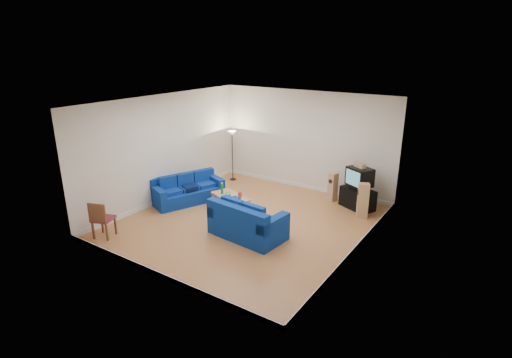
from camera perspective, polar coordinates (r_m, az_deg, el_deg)
The scene contains 16 objects.
room at distance 10.28m, azimuth -1.24°, elevation 1.75°, with size 6.01×6.51×3.21m.
sofa_three_seat at distance 12.27m, azimuth -9.78°, elevation -1.81°, with size 1.60×2.27×0.81m.
sofa_loveseat at distance 9.87m, azimuth -1.41°, elevation -6.45°, with size 1.92×1.20×0.91m.
coffee_table at distance 11.43m, azimuth -3.70°, elevation -2.65°, with size 1.36×1.02×0.44m.
bottle at distance 11.53m, azimuth -4.88°, elevation -1.32°, with size 0.08×0.08×0.33m, color #197233.
tissue_box at distance 11.35m, azimuth -3.99°, elevation -2.27°, with size 0.23×0.12×0.09m, color green.
red_canister at distance 11.26m, azimuth -2.31°, elevation -2.24°, with size 0.11×0.11×0.15m, color red.
remote at distance 11.09m, azimuth -2.39°, elevation -2.94°, with size 0.17×0.05×0.02m, color black.
tv_stand at distance 11.95m, azimuth 14.30°, elevation -2.70°, with size 0.98×0.54×0.60m, color black.
av_receiver at distance 11.80m, azimuth 14.40°, elevation -1.18°, with size 0.44×0.36×0.10m, color black.
television at distance 11.73m, azimuth 14.58°, elevation 0.32°, with size 0.84×0.76×0.53m.
centre_speaker at distance 11.68m, azimuth 14.61°, elevation 1.93°, with size 0.37×0.15×0.13m, color tan.
speaker_left at distance 12.31m, azimuth 10.92°, elevation -1.10°, with size 0.26×0.31×0.88m.
speaker_right at distance 11.30m, azimuth 15.02°, elevation -2.98°, with size 0.36×0.33×0.98m.
floor_lamp at distance 13.74m, azimuth -3.43°, elevation 5.60°, with size 0.30×0.30×1.74m.
dining_chair at distance 10.45m, azimuth -21.24°, elevation -5.21°, with size 0.58×0.58×0.95m.
Camera 1 is at (5.64, -8.06, 4.54)m, focal length 28.00 mm.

